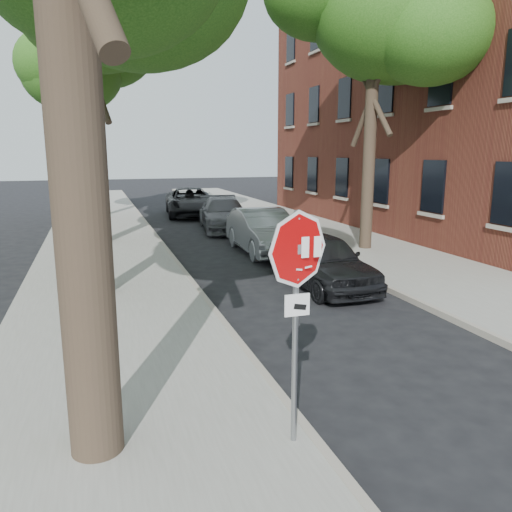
{
  "coord_description": "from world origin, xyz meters",
  "views": [
    {
      "loc": [
        -2.67,
        -4.7,
        3.3
      ],
      "look_at": [
        -0.82,
        1.0,
        2.05
      ],
      "focal_mm": 35.0,
      "sensor_mm": 36.0,
      "label": 1
    }
  ],
  "objects": [
    {
      "name": "sidewalk_right",
      "position": [
        6.0,
        12.0,
        0.06
      ],
      "size": [
        4.0,
        55.0,
        0.12
      ],
      "primitive_type": "cube",
      "color": "gray",
      "rests_on": "ground"
    },
    {
      "name": "curb_right",
      "position": [
        3.95,
        12.0,
        0.07
      ],
      "size": [
        0.12,
        55.0,
        0.13
      ],
      "primitive_type": "cube",
      "color": "#9E9384",
      "rests_on": "ground"
    },
    {
      "name": "apartment_building",
      "position": [
        14.0,
        14.0,
        7.65
      ],
      "size": [
        12.2,
        20.2,
        15.3
      ],
      "color": "maroon",
      "rests_on": "ground"
    },
    {
      "name": "stop_sign",
      "position": [
        -0.7,
        -0.03,
        1.95
      ],
      "size": [
        0.76,
        0.34,
        2.61
      ],
      "color": "gray",
      "rests_on": "sidewalk_left"
    },
    {
      "name": "car_b",
      "position": [
        2.6,
        10.78,
        0.73
      ],
      "size": [
        1.64,
        4.45,
        1.46
      ],
      "primitive_type": "imported",
      "rotation": [
        0.0,
        0.0,
        -0.02
      ],
      "color": "gray",
      "rests_on": "ground"
    },
    {
      "name": "tree_right",
      "position": [
        5.98,
        10.11,
        7.21
      ],
      "size": [
        5.29,
        4.91,
        9.33
      ],
      "color": "black",
      "rests_on": "sidewalk_right"
    },
    {
      "name": "ground",
      "position": [
        0.0,
        0.0,
        0.0
      ],
      "size": [
        120.0,
        120.0,
        0.0
      ],
      "primitive_type": "plane",
      "color": "black",
      "rests_on": "ground"
    },
    {
      "name": "curb_left",
      "position": [
        -0.45,
        12.0,
        0.07
      ],
      "size": [
        0.12,
        55.0,
        0.13
      ],
      "primitive_type": "cube",
      "color": "#9E9384",
      "rests_on": "ground"
    },
    {
      "name": "tree_far",
      "position": [
        -2.72,
        21.11,
        7.21
      ],
      "size": [
        5.29,
        4.91,
        9.33
      ],
      "color": "black",
      "rests_on": "sidewalk_left"
    },
    {
      "name": "car_a",
      "position": [
        2.6,
        6.28,
        0.68
      ],
      "size": [
        1.72,
        4.02,
        1.35
      ],
      "primitive_type": "imported",
      "rotation": [
        0.0,
        0.0,
        0.03
      ],
      "color": "black",
      "rests_on": "ground"
    },
    {
      "name": "tree_mid_b",
      "position": [
        -2.42,
        14.12,
        8.0
      ],
      "size": [
        5.88,
        5.46,
        10.36
      ],
      "color": "black",
      "rests_on": "sidewalk_left"
    },
    {
      "name": "car_c",
      "position": [
        2.6,
        16.01,
        0.69
      ],
      "size": [
        2.5,
        4.93,
        1.37
      ],
      "primitive_type": "imported",
      "rotation": [
        0.0,
        0.0,
        -0.13
      ],
      "color": "#4E4E53",
      "rests_on": "ground"
    },
    {
      "name": "sidewalk_left",
      "position": [
        -2.5,
        12.0,
        0.06
      ],
      "size": [
        4.0,
        55.0,
        0.12
      ],
      "primitive_type": "cube",
      "color": "gray",
      "rests_on": "ground"
    },
    {
      "name": "car_d",
      "position": [
        2.14,
        21.3,
        0.73
      ],
      "size": [
        2.95,
        5.47,
        1.46
      ],
      "primitive_type": "imported",
      "rotation": [
        0.0,
        0.0,
        -0.1
      ],
      "color": "black",
      "rests_on": "ground"
    }
  ]
}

